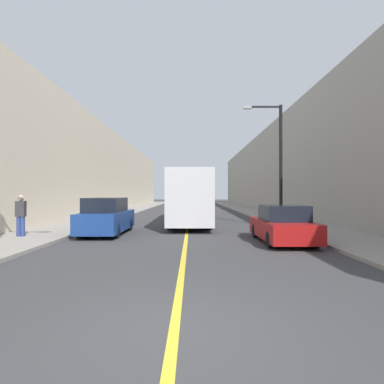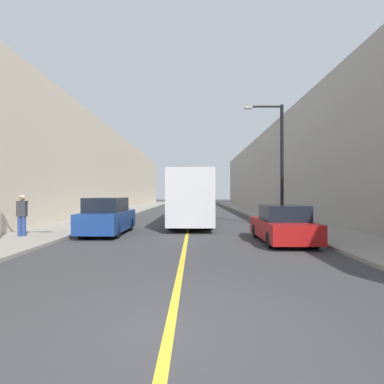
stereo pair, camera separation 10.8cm
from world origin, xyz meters
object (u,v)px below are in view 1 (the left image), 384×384
at_px(parked_suv_left, 108,217).
at_px(car_right_near, 284,226).
at_px(bus, 192,197).
at_px(pedestrian, 22,215).
at_px(street_lamp_right, 279,157).

relative_size(parked_suv_left, car_right_near, 1.07).
relative_size(bus, car_right_near, 2.58).
xyz_separation_m(bus, parked_suv_left, (-4.14, -5.32, -0.95)).
distance_m(parked_suv_left, car_right_near, 8.38).
bearing_deg(pedestrian, street_lamp_right, 19.85).
bearing_deg(bus, car_right_near, -63.62).
distance_m(parked_suv_left, pedestrian, 3.74).
distance_m(car_right_near, pedestrian, 11.42).
distance_m(bus, street_lamp_right, 6.23).
bearing_deg(car_right_near, bus, 116.38).
relative_size(car_right_near, street_lamp_right, 0.58).
relative_size(bus, parked_suv_left, 2.40).
bearing_deg(car_right_near, parked_suv_left, 162.79).
distance_m(car_right_near, street_lamp_right, 6.66).
xyz_separation_m(street_lamp_right, pedestrian, (-12.74, -4.60, -3.16)).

